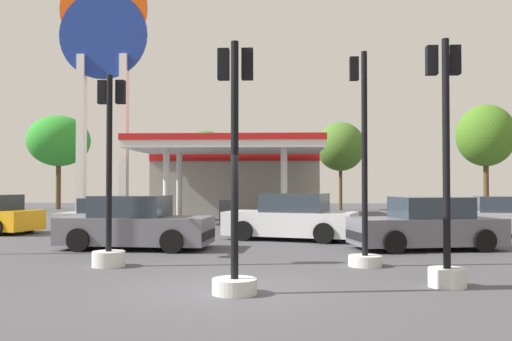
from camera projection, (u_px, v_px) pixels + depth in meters
The scene contains 16 objects.
ground_plane at pixel (225, 290), 10.35m from camera, with size 90.00×90.00×0.00m, color #47474C.
gas_station at pixel (237, 179), 34.58m from camera, with size 9.88×13.52×4.30m.
station_pole_sign at pixel (103, 54), 29.67m from camera, with size 4.74×0.56×13.71m.
car_0 at pixel (291, 219), 19.58m from camera, with size 4.90×3.12×1.63m.
car_1 at pixel (111, 218), 21.41m from camera, with size 4.01×1.91×1.42m.
car_2 at pixel (501, 218), 20.98m from camera, with size 4.42×2.46×1.50m.
car_4 at pixel (135, 225), 16.85m from camera, with size 4.64×2.35×1.61m.
car_5 at pixel (426, 226), 16.68m from camera, with size 4.67×2.63×1.58m.
traffic_signal_0 at pixel (235, 208), 10.04m from camera, with size 0.81×0.81×4.56m.
traffic_signal_1 at pixel (364, 203), 13.36m from camera, with size 0.80×0.80×5.17m.
traffic_signal_2 at pixel (446, 201), 10.72m from camera, with size 0.72×0.72×4.79m.
traffic_signal_3 at pixel (109, 207), 13.32m from camera, with size 0.78×0.78×4.59m.
tree_0 at pixel (59, 141), 42.54m from camera, with size 4.72×4.72×7.19m.
tree_1 at pixel (206, 156), 40.71m from camera, with size 3.67×3.67×5.84m.
tree_2 at pixel (340, 147), 41.12m from camera, with size 3.59×3.59×6.52m.
tree_3 at pixel (486, 136), 41.07m from camera, with size 4.25×4.25×7.82m.
Camera 1 is at (1.04, -10.36, 1.99)m, focal length 39.01 mm.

